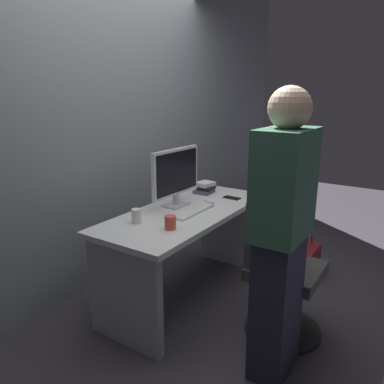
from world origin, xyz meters
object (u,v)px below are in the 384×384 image
Objects in this scene: cup_by_monitor at (137,216)px; book_stack at (205,188)px; office_chair at (278,273)px; mouse at (209,201)px; cup_near_keyboard at (170,222)px; person_at_desk at (281,238)px; keyboard at (192,211)px; desk at (187,236)px; monitor at (176,174)px; cell_phone at (232,198)px; handbag at (308,260)px.

cup_by_monitor is 0.93m from book_stack.
mouse is at bearing 68.16° from office_chair.
cup_near_keyboard is 0.27m from cup_by_monitor.
person_at_desk is at bearing -131.46° from book_stack.
mouse reaches higher than keyboard.
desk is at bearing 65.31° from person_at_desk.
person_at_desk is 3.03× the size of monitor.
keyboard is 4.30× the size of mouse.
mouse is 0.65m from cup_near_keyboard.
cup_by_monitor is 0.68× the size of cell_phone.
cell_phone is at bearing 125.74° from handbag.
cup_by_monitor reaches higher than cell_phone.
person_at_desk is 0.76m from cup_near_keyboard.
office_chair reaches higher than mouse.
mouse is at bearing -11.43° from desk.
monitor is at bearing -0.57° from cup_by_monitor.
mouse is 0.32m from book_stack.
monitor is 0.51m from cup_by_monitor.
office_chair is 1.74× the size of monitor.
person_at_desk is at bearing -115.27° from keyboard.
desk is at bearing 168.57° from mouse.
book_stack is at bearing 0.59° from cup_by_monitor.
keyboard is 0.57m from book_stack.
mouse is at bearing -15.11° from cup_by_monitor.
mouse is at bearing -40.16° from monitor.
cup_near_keyboard is at bearing -84.22° from cup_by_monitor.
cup_by_monitor is 0.49× the size of book_stack.
cell_phone is at bearing -0.34° from cup_near_keyboard.
handbag is (0.38, -0.85, -0.64)m from book_stack.
mouse reaches higher than cell_phone.
keyboard is 1.14× the size of handbag.
mouse reaches higher than handbag.
cup_by_monitor is (-0.67, 0.18, 0.03)m from mouse.
desk is 0.59m from book_stack.
office_chair is 0.58m from person_at_desk.
cup_near_keyboard is at bearing -162.81° from book_stack.
handbag is at bearing -24.19° from cup_near_keyboard.
book_stack reaches higher than mouse.
desk is at bearing 70.97° from keyboard.
person_at_desk is 0.92m from keyboard.
keyboard is 0.28m from mouse.
cup_near_keyboard is (-0.36, 0.63, 0.34)m from office_chair.
keyboard is at bearing 144.65° from handbag.
cup_by_monitor reaches higher than book_stack.
monitor is at bearing 151.76° from cell_phone.
desk is 0.52m from cup_by_monitor.
book_stack is at bearing 59.19° from office_chair.
cup_by_monitor is (-0.40, 0.20, 0.04)m from keyboard.
monitor reaches higher than cup_by_monitor.
cell_phone reaches higher than desk.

